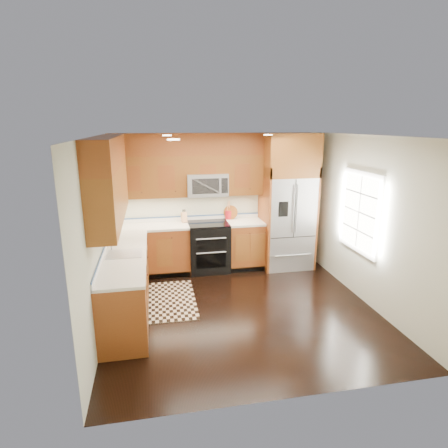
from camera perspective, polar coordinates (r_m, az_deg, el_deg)
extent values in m
plane|color=black|center=(5.93, 2.63, -12.75)|extent=(4.00, 4.00, 0.00)
cube|color=beige|center=(7.35, -0.89, 3.56)|extent=(4.00, 0.02, 2.60)
cube|color=beige|center=(5.35, -18.52, -1.62)|extent=(0.02, 4.00, 2.60)
cube|color=beige|center=(6.22, 21.01, 0.42)|extent=(0.02, 4.00, 2.60)
cube|color=white|center=(6.35, 20.01, 1.74)|extent=(0.04, 1.10, 1.30)
cube|color=white|center=(6.34, 19.93, 1.73)|extent=(0.02, 0.95, 1.15)
cube|color=brown|center=(7.17, -10.86, -4.04)|extent=(1.37, 0.60, 0.90)
cube|color=brown|center=(7.38, 3.30, -3.24)|extent=(0.72, 0.60, 0.90)
cube|color=brown|center=(5.79, -14.60, -9.00)|extent=(0.60, 2.40, 0.90)
cube|color=white|center=(7.07, -5.05, -0.12)|extent=(2.85, 0.62, 0.04)
cube|color=white|center=(5.62, -14.91, -4.62)|extent=(0.62, 2.40, 0.04)
cube|color=brown|center=(7.02, -5.33, 7.31)|extent=(2.85, 0.33, 0.75)
cube|color=brown|center=(5.40, -16.98, 4.41)|extent=(0.33, 2.40, 0.75)
cube|color=brown|center=(6.97, -5.45, 12.00)|extent=(2.85, 0.33, 0.40)
cube|color=brown|center=(5.34, -17.46, 10.48)|extent=(0.33, 2.40, 0.40)
cube|color=black|center=(7.21, -2.36, -3.59)|extent=(0.76, 0.64, 0.92)
cube|color=black|center=(7.08, -2.41, 0.06)|extent=(0.76, 0.60, 0.02)
cube|color=black|center=(6.87, -1.98, -3.15)|extent=(0.55, 0.01, 0.18)
cube|color=black|center=(6.97, -1.96, -5.65)|extent=(0.55, 0.01, 0.28)
cylinder|color=#B2B2B7|center=(6.81, -1.96, -2.25)|extent=(0.55, 0.02, 0.02)
cylinder|color=#B2B2B7|center=(6.89, -1.94, -4.39)|extent=(0.55, 0.02, 0.02)
cube|color=#B2B2B7|center=(7.05, -2.63, 6.03)|extent=(0.76, 0.40, 0.42)
cube|color=black|center=(6.85, -2.80, 5.77)|extent=(0.50, 0.01, 0.28)
cube|color=#B2B2B7|center=(7.43, 9.55, 0.31)|extent=(0.90, 0.74, 1.80)
cube|color=black|center=(7.01, 10.73, 2.31)|extent=(0.01, 0.01, 1.08)
cube|color=black|center=(6.93, 9.04, 2.25)|extent=(0.18, 0.01, 0.28)
cube|color=brown|center=(7.25, 6.10, 0.90)|extent=(0.04, 0.74, 2.00)
cube|color=brown|center=(7.58, 12.92, 1.21)|extent=(0.04, 0.74, 2.00)
cube|color=brown|center=(7.21, 10.00, 10.35)|extent=(0.98, 0.74, 0.80)
cube|color=#B2B2B7|center=(5.61, -14.93, -4.33)|extent=(0.50, 0.42, 0.02)
cylinder|color=#B2B2B7|center=(5.80, -16.86, -2.49)|extent=(0.02, 0.02, 0.28)
torus|color=#B2B2B7|center=(5.68, -17.04, -1.38)|extent=(0.18, 0.02, 0.18)
cube|color=black|center=(6.23, -8.47, -11.38)|extent=(0.87, 1.44, 0.01)
cube|color=tan|center=(7.18, -6.11, 1.05)|extent=(0.11, 0.14, 0.20)
cylinder|color=maroon|center=(7.37, 0.67, 1.41)|extent=(0.14, 0.14, 0.17)
cylinder|color=brown|center=(7.39, 1.01, 0.83)|extent=(0.37, 0.37, 0.02)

